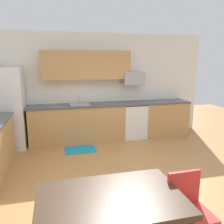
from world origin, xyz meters
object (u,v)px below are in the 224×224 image
microwave (133,78)px  chair_near_table (188,206)px  dining_table (111,202)px  refrigerator (7,109)px  oven_range (133,120)px

microwave → chair_near_table: bearing=-100.0°
microwave → chair_near_table: microwave is taller
dining_table → chair_near_table: (0.85, -0.00, -0.18)m
refrigerator → oven_range: bearing=1.5°
refrigerator → microwave: refrigerator is taller
microwave → chair_near_table: 4.13m
oven_range → dining_table: oven_range is taller
refrigerator → dining_table: bearing=-67.6°
oven_range → microwave: bearing=90.0°
oven_range → dining_table: bearing=-111.9°
microwave → dining_table: (-1.54, -3.93, -0.88)m
chair_near_table → refrigerator: bearing=122.5°
oven_range → refrigerator: bearing=-178.5°
oven_range → microwave: (-0.00, 0.10, 1.11)m
refrigerator → dining_table: refrigerator is taller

